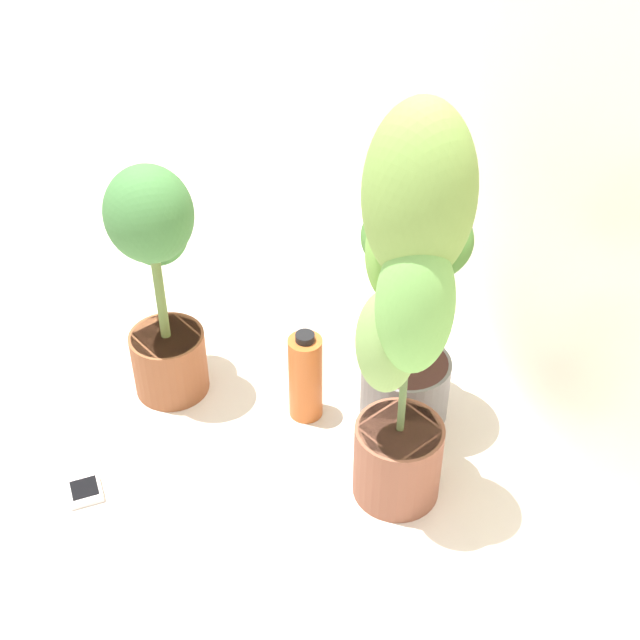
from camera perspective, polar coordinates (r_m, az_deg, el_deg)
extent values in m
plane|color=silver|center=(2.34, -6.97, -8.30)|extent=(8.00, 8.00, 0.00)
cube|color=silver|center=(2.05, 15.79, 17.40)|extent=(3.20, 0.01, 2.00)
cylinder|color=slate|center=(2.37, 5.53, -4.33)|extent=(0.24, 0.24, 0.18)
cylinder|color=#462824|center=(2.32, 5.65, -2.86)|extent=(0.22, 0.22, 0.02)
cylinder|color=#617946|center=(2.17, 6.02, 1.65)|extent=(0.02, 0.02, 0.44)
ellipsoid|color=#477A31|center=(2.08, 6.32, 5.34)|extent=(0.31, 0.30, 0.18)
ellipsoid|color=#546D30|center=(2.20, 5.73, 3.96)|extent=(0.24, 0.24, 0.15)
cylinder|color=brown|center=(2.16, 5.06, -9.03)|extent=(0.21, 0.21, 0.21)
cylinder|color=#423720|center=(2.09, 5.21, -7.19)|extent=(0.20, 0.20, 0.02)
cylinder|color=#5B7543|center=(1.84, 5.86, 0.78)|extent=(0.02, 0.02, 0.72)
ellipsoid|color=#789E47|center=(1.69, 6.45, 8.10)|extent=(0.30, 0.30, 0.39)
ellipsoid|color=#76AC47|center=(1.86, 5.47, 4.50)|extent=(0.22, 0.22, 0.28)
ellipsoid|color=#73B254|center=(1.76, 6.18, 0.94)|extent=(0.22, 0.22, 0.34)
ellipsoid|color=#81AB59|center=(1.86, 4.34, -1.45)|extent=(0.18, 0.17, 0.26)
cylinder|color=brown|center=(2.46, -9.73, -2.68)|extent=(0.21, 0.21, 0.19)
cylinder|color=#44291B|center=(2.40, -9.95, -1.12)|extent=(0.19, 0.19, 0.02)
cylinder|color=olive|center=(2.27, -10.56, 3.23)|extent=(0.03, 0.03, 0.43)
ellipsoid|color=#41773C|center=(2.18, -11.06, 6.76)|extent=(0.27, 0.28, 0.26)
ellipsoid|color=#3D7938|center=(2.31, -10.60, 5.53)|extent=(0.23, 0.23, 0.17)
cube|color=white|center=(2.28, -15.01, -10.70)|extent=(0.08, 0.08, 0.02)
cube|color=black|center=(2.27, -15.06, -10.49)|extent=(0.07, 0.07, 0.00)
cylinder|color=#C96129|center=(2.33, -0.95, -3.76)|extent=(0.09, 0.09, 0.26)
cylinder|color=black|center=(2.24, -0.98, -1.14)|extent=(0.05, 0.05, 0.02)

